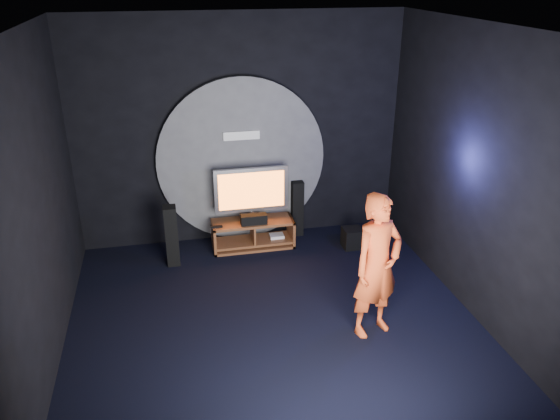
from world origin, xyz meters
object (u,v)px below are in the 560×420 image
object	(u,v)px
tv	(251,192)
tower_speaker_right	(297,208)
tower_speaker_left	(172,236)
player	(377,266)
media_console	(253,235)
subwoofer	(352,238)

from	to	relation	value
tv	tower_speaker_right	world-z (taller)	tv
tower_speaker_left	player	size ratio (longest dim) A/B	0.52
media_console	tower_speaker_right	xyz separation A→B (m)	(0.77, 0.30, 0.27)
tower_speaker_left	player	bearing A→B (deg)	-43.22
subwoofer	tower_speaker_left	bearing A→B (deg)	178.73
media_console	player	size ratio (longest dim) A/B	0.71
tv	tower_speaker_right	distance (m)	0.93
tower_speaker_left	subwoofer	world-z (taller)	tower_speaker_left
tv	tower_speaker_right	bearing A→B (deg)	16.62
media_console	player	world-z (taller)	player
subwoofer	media_console	bearing A→B (deg)	167.17
tv	media_console	bearing A→B (deg)	-83.52
tower_speaker_right	tv	bearing A→B (deg)	-163.38
subwoofer	tv	bearing A→B (deg)	164.85
subwoofer	player	distance (m)	2.27
subwoofer	player	world-z (taller)	player
media_console	subwoofer	distance (m)	1.55
media_console	subwoofer	bearing A→B (deg)	-12.83
tower_speaker_left	tower_speaker_right	xyz separation A→B (m)	(2.02, 0.58, 0.00)
media_console	tower_speaker_right	bearing A→B (deg)	21.23
media_console	tv	xyz separation A→B (m)	(-0.01, 0.07, 0.71)
tv	tower_speaker_left	distance (m)	1.37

